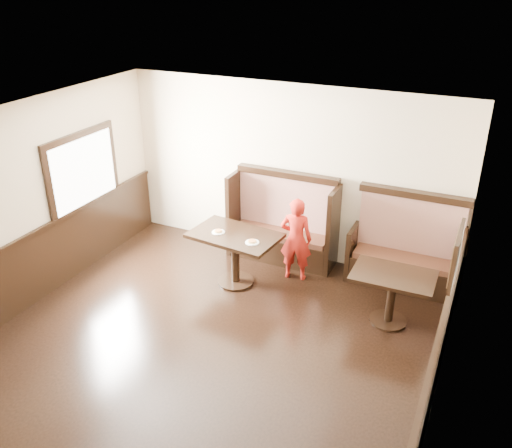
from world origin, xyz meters
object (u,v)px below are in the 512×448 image
Objects in this scene: booth_main at (283,228)px; table_main at (235,246)px; child at (296,239)px; booth_neighbor at (405,255)px; table_neighbor at (392,287)px.

booth_main reaches higher than table_main.
booth_main is 1.33× the size of child.
table_neighbor is (0.02, -1.07, 0.07)m from booth_neighbor.
table_neighbor is at bearing -28.47° from booth_main.
table_main is at bearing 23.28° from child.
booth_main is at bearing 77.46° from table_main.
table_main is 1.28× the size of table_neighbor.
child is (-1.54, -0.52, 0.18)m from booth_neighbor.
booth_main is 0.68m from child.
child reaches higher than table_neighbor.
booth_neighbor is at bearing 30.33° from table_main.
booth_main is at bearing 179.95° from booth_neighbor.
child is (0.41, -0.52, 0.13)m from booth_main.
booth_main reaches higher than child.
booth_neighbor is at bearing 90.57° from table_neighbor.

